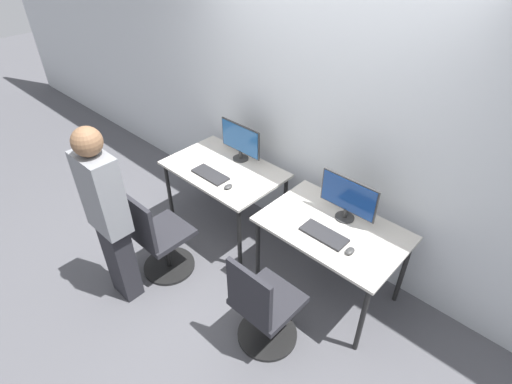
{
  "coord_description": "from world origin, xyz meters",
  "views": [
    {
      "loc": [
        1.81,
        -1.79,
        2.84
      ],
      "look_at": [
        0.0,
        0.15,
        0.89
      ],
      "focal_mm": 28.0,
      "sensor_mm": 36.0,
      "label": 1
    }
  ],
  "objects_px": {
    "office_chair_right": "(263,310)",
    "mouse_left": "(228,187)",
    "office_chair_left": "(159,241)",
    "mouse_right": "(350,251)",
    "keyboard_left": "(210,175)",
    "person_left": "(108,214)",
    "monitor_right": "(348,198)",
    "monitor_left": "(240,141)",
    "keyboard_right": "(324,235)"
  },
  "relations": [
    {
      "from": "monitor_left",
      "to": "keyboard_left",
      "type": "bearing_deg",
      "value": -90.0
    },
    {
      "from": "mouse_right",
      "to": "office_chair_right",
      "type": "distance_m",
      "value": 0.78
    },
    {
      "from": "mouse_left",
      "to": "person_left",
      "type": "bearing_deg",
      "value": -105.47
    },
    {
      "from": "keyboard_right",
      "to": "monitor_right",
      "type": "bearing_deg",
      "value": 90.0
    },
    {
      "from": "monitor_left",
      "to": "office_chair_right",
      "type": "height_order",
      "value": "monitor_left"
    },
    {
      "from": "mouse_left",
      "to": "office_chair_right",
      "type": "bearing_deg",
      "value": -30.81
    },
    {
      "from": "keyboard_left",
      "to": "office_chair_left",
      "type": "xyz_separation_m",
      "value": [
        0.03,
        -0.67,
        -0.37
      ]
    },
    {
      "from": "keyboard_right",
      "to": "mouse_right",
      "type": "height_order",
      "value": "mouse_right"
    },
    {
      "from": "monitor_left",
      "to": "mouse_right",
      "type": "bearing_deg",
      "value": -14.29
    },
    {
      "from": "office_chair_right",
      "to": "mouse_left",
      "type": "bearing_deg",
      "value": 149.19
    },
    {
      "from": "mouse_left",
      "to": "keyboard_right",
      "type": "distance_m",
      "value": 1.0
    },
    {
      "from": "mouse_left",
      "to": "office_chair_left",
      "type": "bearing_deg",
      "value": -110.44
    },
    {
      "from": "mouse_left",
      "to": "office_chair_left",
      "type": "xyz_separation_m",
      "value": [
        -0.24,
        -0.64,
        -0.38
      ]
    },
    {
      "from": "monitor_right",
      "to": "monitor_left",
      "type": "bearing_deg",
      "value": 176.75
    },
    {
      "from": "mouse_left",
      "to": "office_chair_left",
      "type": "height_order",
      "value": "office_chair_left"
    },
    {
      "from": "office_chair_left",
      "to": "mouse_right",
      "type": "height_order",
      "value": "office_chair_left"
    },
    {
      "from": "keyboard_left",
      "to": "person_left",
      "type": "relative_size",
      "value": 0.23
    },
    {
      "from": "mouse_left",
      "to": "mouse_right",
      "type": "bearing_deg",
      "value": 2.21
    },
    {
      "from": "person_left",
      "to": "mouse_right",
      "type": "bearing_deg",
      "value": 34.78
    },
    {
      "from": "mouse_right",
      "to": "monitor_left",
      "type": "bearing_deg",
      "value": 165.71
    },
    {
      "from": "mouse_left",
      "to": "office_chair_left",
      "type": "distance_m",
      "value": 0.79
    },
    {
      "from": "mouse_right",
      "to": "mouse_left",
      "type": "bearing_deg",
      "value": -177.79
    },
    {
      "from": "person_left",
      "to": "office_chair_right",
      "type": "distance_m",
      "value": 1.4
    },
    {
      "from": "keyboard_left",
      "to": "person_left",
      "type": "height_order",
      "value": "person_left"
    },
    {
      "from": "monitor_right",
      "to": "office_chair_left",
      "type": "bearing_deg",
      "value": -140.88
    },
    {
      "from": "office_chair_left",
      "to": "mouse_right",
      "type": "distance_m",
      "value": 1.68
    },
    {
      "from": "keyboard_left",
      "to": "office_chair_right",
      "type": "xyz_separation_m",
      "value": [
        1.21,
        -0.58,
        -0.37
      ]
    },
    {
      "from": "keyboard_left",
      "to": "mouse_right",
      "type": "height_order",
      "value": "mouse_right"
    },
    {
      "from": "office_chair_left",
      "to": "office_chair_right",
      "type": "height_order",
      "value": "same"
    },
    {
      "from": "monitor_left",
      "to": "person_left",
      "type": "xyz_separation_m",
      "value": [
        -0.01,
        -1.44,
        -0.06
      ]
    },
    {
      "from": "office_chair_left",
      "to": "monitor_left",
      "type": "bearing_deg",
      "value": 91.71
    },
    {
      "from": "keyboard_right",
      "to": "mouse_right",
      "type": "distance_m",
      "value": 0.25
    },
    {
      "from": "office_chair_left",
      "to": "mouse_right",
      "type": "xyz_separation_m",
      "value": [
        1.48,
        0.69,
        0.38
      ]
    },
    {
      "from": "keyboard_left",
      "to": "office_chair_right",
      "type": "distance_m",
      "value": 1.4
    },
    {
      "from": "keyboard_left",
      "to": "office_chair_left",
      "type": "bearing_deg",
      "value": -87.25
    },
    {
      "from": "monitor_left",
      "to": "monitor_right",
      "type": "bearing_deg",
      "value": -3.25
    },
    {
      "from": "keyboard_left",
      "to": "mouse_left",
      "type": "bearing_deg",
      "value": -5.26
    },
    {
      "from": "office_chair_left",
      "to": "keyboard_right",
      "type": "distance_m",
      "value": 1.48
    },
    {
      "from": "monitor_right",
      "to": "office_chair_right",
      "type": "bearing_deg",
      "value": -93.62
    },
    {
      "from": "person_left",
      "to": "mouse_right",
      "type": "distance_m",
      "value": 1.86
    },
    {
      "from": "monitor_right",
      "to": "office_chair_right",
      "type": "relative_size",
      "value": 0.55
    },
    {
      "from": "keyboard_right",
      "to": "office_chair_left",
      "type": "bearing_deg",
      "value": -150.01
    },
    {
      "from": "monitor_left",
      "to": "person_left",
      "type": "relative_size",
      "value": 0.31
    },
    {
      "from": "person_left",
      "to": "keyboard_right",
      "type": "relative_size",
      "value": 4.35
    },
    {
      "from": "office_chair_right",
      "to": "keyboard_left",
      "type": "bearing_deg",
      "value": 154.21
    },
    {
      "from": "keyboard_left",
      "to": "mouse_right",
      "type": "distance_m",
      "value": 1.52
    },
    {
      "from": "monitor_left",
      "to": "office_chair_left",
      "type": "xyz_separation_m",
      "value": [
        0.03,
        -1.08,
        -0.57
      ]
    },
    {
      "from": "mouse_left",
      "to": "office_chair_right",
      "type": "xyz_separation_m",
      "value": [
        0.94,
        -0.56,
        -0.38
      ]
    },
    {
      "from": "monitor_left",
      "to": "mouse_right",
      "type": "distance_m",
      "value": 1.58
    },
    {
      "from": "person_left",
      "to": "mouse_left",
      "type": "bearing_deg",
      "value": 74.53
    }
  ]
}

